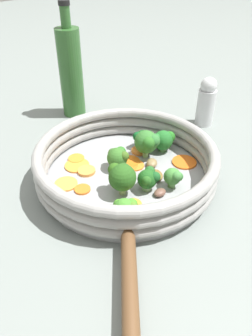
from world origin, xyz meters
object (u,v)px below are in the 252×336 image
(carrot_slice_3, at_px, (66,184))
(carrot_slice_6, at_px, (133,205))
(broccoli_floret_2, at_px, (174,177))
(broccoli_floret_6, at_px, (125,209))
(broccoli_floret_1, at_px, (149,178))
(broccoli_floret_4, at_px, (118,157))
(carrot_slice_8, at_px, (82,189))
(mushroom_piece_2, at_px, (155,175))
(salt_shaker, at_px, (206,102))
(broccoli_floret_5, at_px, (122,176))
(carrot_slice_5, at_px, (130,162))
(broccoli_floret_0, at_px, (163,140))
(carrot_slice_7, at_px, (76,159))
(carrot_slice_10, at_px, (184,162))
(carrot_slice_9, at_px, (126,165))
(broccoli_floret_7, at_px, (148,142))
(broccoli_floret_3, at_px, (142,138))
(skillet, at_px, (126,177))
(carrot_slice_4, at_px, (87,171))
(oil_bottle, at_px, (71,71))
(carrot_slice_1, at_px, (135,165))
(mushroom_piece_0, at_px, (160,193))
(carrot_slice_0, at_px, (77,165))
(carrot_slice_2, at_px, (139,151))
(mushroom_piece_1, at_px, (152,163))

(carrot_slice_3, bearing_deg, carrot_slice_6, 24.84)
(broccoli_floret_2, xyz_separation_m, broccoli_floret_6, (0.01, -0.12, 0.00))
(broccoli_floret_1, distance_m, broccoli_floret_4, 0.08)
(broccoli_floret_2, bearing_deg, broccoli_floret_6, -85.78)
(carrot_slice_8, xyz_separation_m, mushroom_piece_2, (0.06, 0.12, 0.00))
(broccoli_floret_2, bearing_deg, salt_shaker, 117.56)
(broccoli_floret_1, bearing_deg, broccoli_floret_5, -118.40)
(carrot_slice_5, bearing_deg, broccoli_floret_0, 81.78)
(carrot_slice_7, height_order, carrot_slice_10, same)
(carrot_slice_9, bearing_deg, broccoli_floret_2, 11.97)
(broccoli_floret_1, distance_m, broccoli_floret_7, 0.10)
(carrot_slice_5, bearing_deg, broccoli_floret_7, 77.29)
(broccoli_floret_3, bearing_deg, mushroom_piece_2, -28.79)
(skillet, bearing_deg, broccoli_floret_6, -40.90)
(broccoli_floret_7, bearing_deg, carrot_slice_4, -106.91)
(carrot_slice_8, distance_m, oil_bottle, 0.34)
(carrot_slice_1, xyz_separation_m, carrot_slice_10, (0.05, 0.08, 0.00))
(carrot_slice_5, bearing_deg, salt_shaker, 95.09)
(broccoli_floret_3, xyz_separation_m, mushroom_piece_0, (0.13, -0.08, -0.02))
(broccoli_floret_5, bearing_deg, carrot_slice_5, 130.88)
(carrot_slice_1, xyz_separation_m, carrot_slice_4, (-0.04, -0.08, 0.00))
(carrot_slice_5, relative_size, salt_shaker, 0.35)
(carrot_slice_0, xyz_separation_m, carrot_slice_3, (0.03, -0.05, 0.00))
(mushroom_piece_2, bearing_deg, carrot_slice_2, 156.53)
(carrot_slice_7, height_order, broccoli_floret_6, broccoli_floret_6)
(broccoli_floret_2, height_order, broccoli_floret_4, broccoli_floret_4)
(salt_shaker, bearing_deg, carrot_slice_10, -62.13)
(skillet, distance_m, broccoli_floret_5, 0.07)
(carrot_slice_3, height_order, carrot_slice_9, same)
(carrot_slice_5, height_order, mushroom_piece_2, mushroom_piece_2)
(carrot_slice_7, height_order, broccoli_floret_1, broccoli_floret_1)
(salt_shaker, bearing_deg, broccoli_floret_3, -90.66)
(broccoli_floret_1, relative_size, broccoli_floret_4, 0.89)
(broccoli_floret_5, distance_m, mushroom_piece_0, 0.07)
(skillet, xyz_separation_m, carrot_slice_10, (0.04, 0.11, 0.01))
(carrot_slice_8, xyz_separation_m, carrot_slice_10, (0.06, 0.20, -0.00))
(carrot_slice_1, distance_m, mushroom_piece_2, 0.05)
(carrot_slice_2, bearing_deg, broccoli_floret_5, -55.25)
(carrot_slice_2, height_order, salt_shaker, salt_shaker)
(broccoli_floret_2, height_order, salt_shaker, salt_shaker)
(carrot_slice_10, height_order, broccoli_floret_0, broccoli_floret_0)
(carrot_slice_9, distance_m, carrot_slice_10, 0.11)
(carrot_slice_0, distance_m, broccoli_floret_3, 0.14)
(carrot_slice_2, height_order, broccoli_floret_4, broccoli_floret_4)
(mushroom_piece_1, height_order, oil_bottle, oil_bottle)
(broccoli_floret_2, relative_size, broccoli_floret_3, 0.98)
(carrot_slice_10, relative_size, broccoli_floret_3, 1.24)
(carrot_slice_5, relative_size, oil_bottle, 0.16)
(mushroom_piece_1, bearing_deg, mushroom_piece_0, -34.93)
(broccoli_floret_0, bearing_deg, mushroom_piece_2, -53.63)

